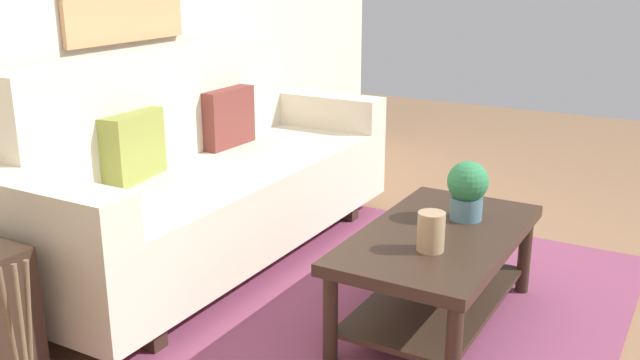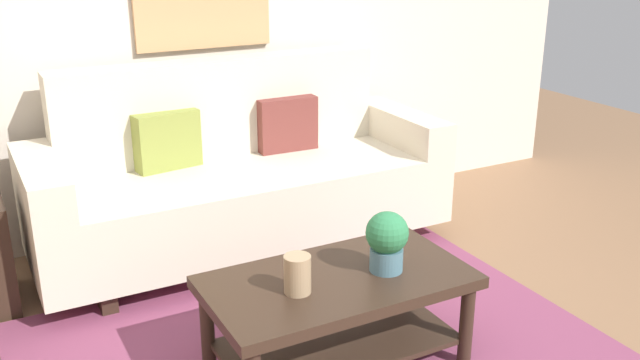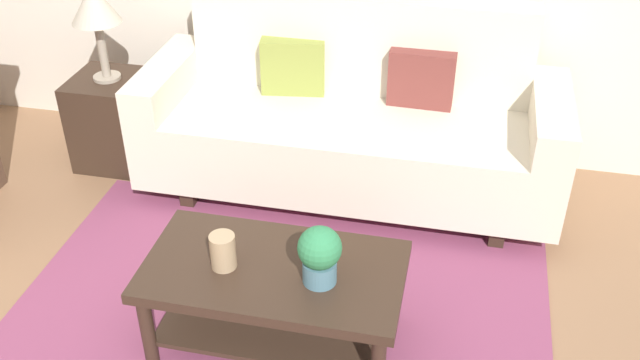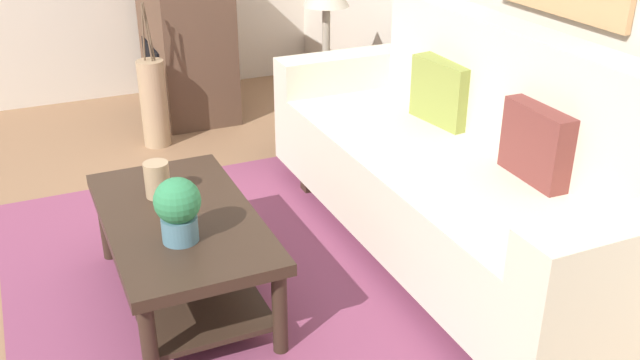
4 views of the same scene
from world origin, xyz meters
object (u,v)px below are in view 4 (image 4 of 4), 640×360
object	(u,v)px
floor_vase	(154,104)
fireplace	(185,32)
tabletop_vase	(157,180)
throw_pillow_maroon	(538,143)
couch	(459,169)
coffee_table	(182,239)
potted_plant_tabletop	(178,208)
throw_pillow_olive	(443,92)
side_table	(326,104)

from	to	relation	value
floor_vase	fireplace	bearing A→B (deg)	146.50
tabletop_vase	floor_vase	world-z (taller)	tabletop_vase
throw_pillow_maroon	fireplace	world-z (taller)	fireplace
couch	coffee_table	bearing A→B (deg)	-94.05
tabletop_vase	potted_plant_tabletop	bearing A→B (deg)	-0.74
tabletop_vase	potted_plant_tabletop	size ratio (longest dim) A/B	0.60
fireplace	throw_pillow_olive	bearing A→B (deg)	20.59
fireplace	floor_vase	xyz separation A→B (m)	(0.56, -0.37, -0.30)
couch	floor_vase	world-z (taller)	couch
couch	coffee_table	distance (m)	1.32
couch	side_table	bearing A→B (deg)	-179.23
tabletop_vase	fireplace	world-z (taller)	fireplace
potted_plant_tabletop	side_table	xyz separation A→B (m)	(-1.58, 1.33, -0.29)
side_table	couch	bearing A→B (deg)	0.77
coffee_table	side_table	bearing A→B (deg)	136.76
couch	coffee_table	xyz separation A→B (m)	(-0.09, -1.31, -0.12)
throw_pillow_olive	potted_plant_tabletop	xyz separation A→B (m)	(0.48, -1.48, -0.11)
throw_pillow_maroon	potted_plant_tabletop	xyz separation A→B (m)	(-0.25, -1.48, -0.11)
couch	throw_pillow_olive	distance (m)	0.46
potted_plant_tabletop	side_table	world-z (taller)	potted_plant_tabletop
fireplace	floor_vase	bearing A→B (deg)	-33.50
couch	fireplace	size ratio (longest dim) A/B	2.00
side_table	fireplace	size ratio (longest dim) A/B	0.48
tabletop_vase	side_table	world-z (taller)	tabletop_vase
tabletop_vase	potted_plant_tabletop	xyz separation A→B (m)	(0.41, -0.01, 0.06)
couch	floor_vase	xyz separation A→B (m)	(-1.91, -1.04, -0.15)
tabletop_vase	fireplace	xyz separation A→B (m)	(-2.17, 0.68, 0.08)
tabletop_vase	side_table	bearing A→B (deg)	131.30
potted_plant_tabletop	fireplace	size ratio (longest dim) A/B	0.23
coffee_table	fireplace	xyz separation A→B (m)	(-2.38, 0.64, 0.27)
coffee_table	floor_vase	world-z (taller)	floor_vase
couch	throw_pillow_maroon	world-z (taller)	couch
throw_pillow_maroon	potted_plant_tabletop	world-z (taller)	throw_pillow_maroon
floor_vase	throw_pillow_olive	bearing A→B (deg)	36.96
potted_plant_tabletop	floor_vase	bearing A→B (deg)	171.13
fireplace	side_table	bearing A→B (deg)	32.66
throw_pillow_olive	fireplace	size ratio (longest dim) A/B	0.31
tabletop_vase	throw_pillow_maroon	bearing A→B (deg)	65.77
couch	coffee_table	world-z (taller)	couch
potted_plant_tabletop	floor_vase	distance (m)	2.07
throw_pillow_maroon	side_table	size ratio (longest dim) A/B	0.64
side_table	fireplace	distance (m)	1.23
throw_pillow_maroon	floor_vase	xyz separation A→B (m)	(-2.27, -1.16, -0.40)
throw_pillow_maroon	coffee_table	world-z (taller)	throw_pillow_maroon
tabletop_vase	floor_vase	xyz separation A→B (m)	(-1.61, 0.31, -0.22)
coffee_table	floor_vase	distance (m)	1.84
throw_pillow_olive	floor_vase	distance (m)	1.97
throw_pillow_maroon	floor_vase	distance (m)	2.58
couch	throw_pillow_olive	xyz separation A→B (m)	(-0.37, 0.13, 0.25)
throw_pillow_olive	side_table	world-z (taller)	throw_pillow_olive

